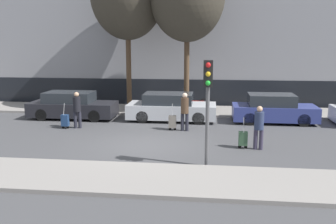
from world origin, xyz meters
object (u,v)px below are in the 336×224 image
Objects in this scene: traffic_light at (208,92)px; trolley_left at (65,120)px; parked_car_1 at (171,108)px; trolley_right at (243,139)px; pedestrian_left at (77,108)px; trolley_center at (172,122)px; parked_car_2 at (273,109)px; pedestrian_right at (259,125)px; parked_bicycle at (195,104)px; pedestrian_center at (185,109)px; parked_car_0 at (72,106)px.

trolley_left is at bearing 144.48° from traffic_light.
parked_car_1 is 5.67m from trolley_right.
trolley_left is at bearing 163.37° from trolley_right.
pedestrian_left is 1.39× the size of trolley_center.
parked_car_1 is 5.15m from trolley_left.
parked_car_2 is 2.47× the size of pedestrian_right.
parked_bicycle is (5.15, 4.24, -0.45)m from pedestrian_left.
trolley_center is (-4.71, -2.19, -0.26)m from parked_car_2.
pedestrian_left is 1.41× the size of trolley_left.
parked_car_2 reaches higher than trolley_center.
pedestrian_left is at bearing -151.26° from parked_car_1.
trolley_left is 0.98× the size of trolley_center.
traffic_light reaches higher than parked_car_1.
traffic_light reaches higher than pedestrian_right.
trolley_center is at bearing -155.02° from parked_car_2.
pedestrian_left is at bearing -178.90° from trolley_center.
trolley_left is 0.69× the size of pedestrian_center.
parked_car_0 is 2.58× the size of pedestrian_center.
parked_bicycle is at bearing 78.98° from trolley_center.
parked_bicycle is at bearing 37.76° from trolley_left.
traffic_light reaches higher than trolley_right.
parked_car_0 is 3.72× the size of trolley_left.
parked_car_0 is 2.47× the size of parked_bicycle.
parked_car_0 is 10.09m from parked_car_2.
parked_bicycle is at bearing 118.78° from pedestrian_right.
trolley_center is (4.87, 0.24, 0.01)m from trolley_left.
pedestrian_center is 5.12m from traffic_light.
pedestrian_right is at bearing -68.85° from parked_bicycle.
parked_car_1 is 3.72× the size of trolley_left.
parked_car_1 is 2.47× the size of parked_bicycle.
pedestrian_center reaches higher than pedestrian_right.
pedestrian_left is 1.42× the size of trolley_right.
trolley_left is 0.73× the size of pedestrian_right.
pedestrian_right is at bearing -16.06° from trolley_left.
trolley_right is at bearing -110.97° from parked_car_2.
trolley_left is at bearing 171.58° from pedestrian_right.
pedestrian_right reaches higher than parked_car_2.
trolley_center is at bearing 138.55° from trolley_right.
pedestrian_right is at bearing -51.89° from parked_car_1.
parked_car_0 is at bearing -160.88° from parked_bicycle.
traffic_light is (1.59, -4.84, 2.02)m from trolley_center.
parked_car_1 is 5.00m from parked_car_2.
pedestrian_right is 0.48× the size of traffic_light.
parked_bicycle is at bearing 19.12° from parked_car_0.
pedestrian_center reaches higher than trolley_right.
pedestrian_left reaches higher than parked_car_2.
pedestrian_left is at bearing -63.63° from parked_car_0.
parked_car_0 is 6.55m from parked_bicycle.
pedestrian_left is at bearing 161.14° from trolley_right.
parked_car_0 is 9.96m from pedestrian_right.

